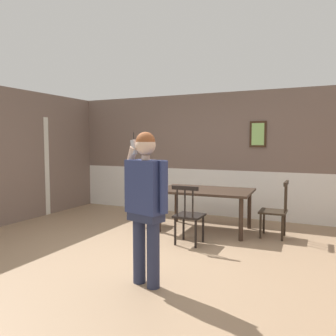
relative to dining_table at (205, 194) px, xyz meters
The scene contains 7 objects.
ground_plane 1.68m from the dining_table, 101.93° to the right, with size 7.16×7.16×0.00m, color #9E7F60.
room_back_partition 1.46m from the dining_table, 103.77° to the left, with size 6.51×0.17×2.60m.
dining_table is the anchor object (origin of this frame).
chair_near_window 1.22m from the dining_table, ahead, with size 0.43×0.43×0.94m.
chair_by_doorway 1.21m from the dining_table, behind, with size 0.43×0.43×1.02m.
chair_at_table_head 0.92m from the dining_table, 87.38° to the right, with size 0.42×0.42×0.92m.
person_figure 2.51m from the dining_table, 85.99° to the right, with size 0.57×0.33×1.69m.
Camera 1 is at (2.24, -4.12, 1.58)m, focal length 35.95 mm.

